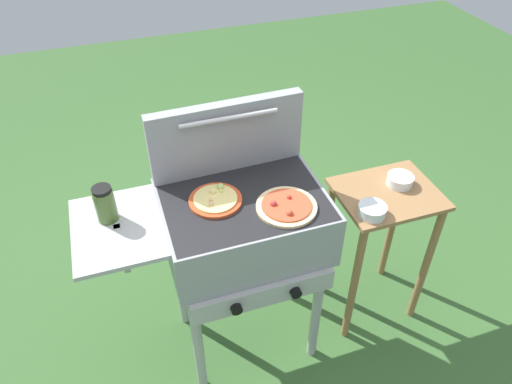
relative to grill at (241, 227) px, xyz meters
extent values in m
plane|color=#38602D|center=(0.01, 0.00, -0.76)|extent=(8.00, 8.00, 0.00)
cube|color=gray|center=(0.01, 0.00, 0.02)|extent=(0.64, 0.48, 0.24)
cube|color=black|center=(0.01, 0.00, 0.14)|extent=(0.61, 0.46, 0.01)
cube|color=#A5A5A5|center=(-0.47, 0.00, 0.13)|extent=(0.32, 0.41, 0.02)
cube|color=#A5A5A5|center=(-0.47, 0.00, 0.02)|extent=(0.02, 0.02, 0.24)
cube|color=#A5A5A5|center=(0.01, -0.25, -0.15)|extent=(0.58, 0.02, 0.10)
cylinder|color=black|center=(-0.11, -0.27, -0.15)|extent=(0.04, 0.02, 0.04)
cylinder|color=black|center=(0.13, -0.27, -0.15)|extent=(0.04, 0.02, 0.04)
cylinder|color=#A5A5A5|center=(-0.26, -0.19, -0.43)|extent=(0.04, 0.04, 0.66)
cylinder|color=#A5A5A5|center=(0.28, -0.19, -0.43)|extent=(0.04, 0.04, 0.66)
cylinder|color=#A5A5A5|center=(-0.26, 0.19, -0.43)|extent=(0.04, 0.04, 0.66)
cylinder|color=#A5A5A5|center=(0.28, 0.19, -0.43)|extent=(0.04, 0.04, 0.66)
cube|color=gray|center=(0.01, 0.22, 0.29)|extent=(0.63, 0.07, 0.30)
cylinder|color=#B7B7BC|center=(0.01, 0.17, 0.40)|extent=(0.38, 0.02, 0.02)
cylinder|color=#C64723|center=(-0.09, 0.02, 0.15)|extent=(0.20, 0.20, 0.01)
cylinder|color=#EDD17A|center=(-0.09, 0.02, 0.16)|extent=(0.17, 0.17, 0.01)
sphere|color=#C3E173|center=(-0.06, 0.08, 0.17)|extent=(0.03, 0.03, 0.03)
sphere|color=#DBBA7E|center=(-0.12, -0.01, 0.17)|extent=(0.02, 0.02, 0.02)
sphere|color=#F2D784|center=(-0.09, 0.06, 0.17)|extent=(0.03, 0.03, 0.03)
sphere|color=#E0D675|center=(-0.06, 0.05, 0.17)|extent=(0.02, 0.02, 0.02)
sphere|color=#F2B878|center=(-0.11, 0.01, 0.17)|extent=(0.02, 0.02, 0.02)
cylinder|color=beige|center=(0.15, -0.10, 0.15)|extent=(0.23, 0.23, 0.01)
cylinder|color=#D14C2D|center=(0.15, -0.10, 0.16)|extent=(0.19, 0.19, 0.01)
sphere|color=#C94A2C|center=(0.14, -0.15, 0.17)|extent=(0.03, 0.03, 0.03)
sphere|color=#B13931|center=(0.10, -0.08, 0.17)|extent=(0.02, 0.02, 0.02)
sphere|color=red|center=(0.17, -0.07, 0.17)|extent=(0.02, 0.02, 0.02)
cylinder|color=#4C6B2D|center=(-0.49, 0.05, 0.21)|extent=(0.08, 0.08, 0.13)
cylinder|color=black|center=(-0.49, 0.05, 0.28)|extent=(0.07, 0.07, 0.01)
cube|color=olive|center=(0.67, 0.00, -0.01)|extent=(0.44, 0.36, 0.02)
cylinder|color=olive|center=(0.48, -0.15, -0.39)|extent=(0.04, 0.04, 0.74)
cylinder|color=olive|center=(0.86, -0.15, -0.39)|extent=(0.04, 0.04, 0.74)
cylinder|color=olive|center=(0.48, 0.15, -0.39)|extent=(0.04, 0.04, 0.74)
cylinder|color=olive|center=(0.86, 0.15, -0.39)|extent=(0.04, 0.04, 0.74)
cylinder|color=silver|center=(0.75, 0.04, 0.02)|extent=(0.12, 0.12, 0.04)
cylinder|color=#4C7533|center=(0.75, 0.04, 0.02)|extent=(0.10, 0.10, 0.02)
cylinder|color=silver|center=(0.53, -0.10, 0.02)|extent=(0.12, 0.12, 0.04)
cylinder|color=#996B47|center=(0.53, -0.10, 0.02)|extent=(0.10, 0.10, 0.02)
camera|label=1|loc=(-0.39, -1.35, 1.35)|focal=33.97mm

